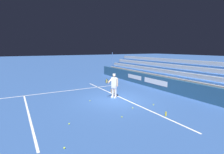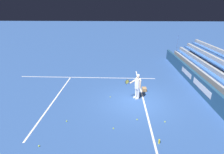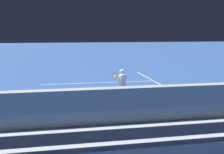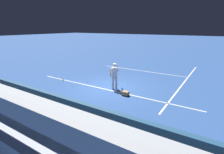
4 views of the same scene
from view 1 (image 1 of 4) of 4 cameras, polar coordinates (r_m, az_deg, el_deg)
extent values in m
plane|color=#2D5193|center=(12.16, 1.36, -7.26)|extent=(160.00, 160.00, 0.00)
cube|color=white|center=(12.42, 3.36, -6.92)|extent=(12.00, 0.10, 0.01)
cube|color=white|center=(14.67, -20.92, -4.99)|extent=(0.10, 12.00, 0.01)
cube|color=white|center=(10.60, -25.61, -10.73)|extent=(8.22, 0.10, 0.01)
cube|color=navy|center=(14.96, 17.19, -2.37)|extent=(21.92, 0.24, 1.10)
cube|color=silver|center=(15.64, 13.88, -1.52)|extent=(2.80, 0.01, 0.44)
cube|color=silver|center=(17.89, 7.31, 0.02)|extent=(2.20, 0.01, 0.40)
cube|color=#9EA3A8|center=(16.30, 21.55, -1.67)|extent=(20.83, 2.40, 1.10)
cube|color=blue|center=(15.59, 19.83, 0.31)|extent=(20.41, 0.40, 0.12)
cube|color=#9EA3A8|center=(15.78, 20.52, 0.90)|extent=(20.83, 0.24, 0.45)
cube|color=blue|center=(16.14, 21.78, 2.10)|extent=(20.41, 0.40, 0.12)
cube|color=#9EA3A8|center=(16.34, 22.42, 2.65)|extent=(20.83, 0.24, 0.45)
cube|color=blue|center=(16.73, 23.59, 3.77)|extent=(20.41, 0.40, 0.12)
cube|color=#9EA3A8|center=(16.94, 24.20, 4.28)|extent=(20.83, 0.24, 0.45)
cylinder|color=#4C70B2|center=(23.22, 0.13, 4.38)|extent=(0.08, 0.08, 2.95)
cylinder|color=silver|center=(12.40, 1.17, -4.83)|extent=(0.15, 0.15, 0.88)
cylinder|color=silver|center=(12.49, 0.24, -4.73)|extent=(0.15, 0.15, 0.88)
cube|color=white|center=(12.45, 1.06, -6.65)|extent=(0.26, 0.29, 0.09)
cube|color=white|center=(12.54, 0.12, -6.54)|extent=(0.26, 0.29, 0.09)
cube|color=silver|center=(12.36, 0.71, -3.16)|extent=(0.40, 0.38, 0.20)
cube|color=white|center=(12.29, 0.71, -1.47)|extent=(0.41, 0.38, 0.58)
sphere|color=beige|center=(12.21, 0.69, 0.50)|extent=(0.21, 0.21, 0.21)
cylinder|color=white|center=(12.19, 0.70, 0.92)|extent=(0.20, 0.20, 0.05)
cylinder|color=beige|center=(12.20, 1.77, -1.74)|extent=(0.09, 0.09, 0.56)
cylinder|color=beige|center=(12.20, -0.72, -1.32)|extent=(0.42, 0.52, 0.24)
cylinder|color=black|center=(11.98, -1.20, -1.27)|extent=(0.20, 0.26, 0.03)
torus|color=black|center=(11.72, -1.78, -1.31)|extent=(0.21, 0.27, 0.31)
cylinder|color=#D6D14C|center=(11.72, -1.78, -1.31)|extent=(0.17, 0.22, 0.27)
cube|color=#A87F51|center=(13.82, 0.53, -4.67)|extent=(0.41, 0.32, 0.26)
sphere|color=#CCE533|center=(10.42, 6.76, -10.02)|extent=(0.07, 0.07, 0.07)
sphere|color=#CCE533|center=(11.81, -7.23, -7.68)|extent=(0.07, 0.07, 0.07)
sphere|color=#CCE533|center=(6.79, -15.29, -21.44)|extent=(0.07, 0.07, 0.07)
sphere|color=#CCE533|center=(9.10, 3.25, -12.88)|extent=(0.07, 0.07, 0.07)
sphere|color=#CCE533|center=(11.22, 13.40, -8.78)|extent=(0.07, 0.07, 0.07)
sphere|color=#CCE533|center=(8.56, -13.84, -14.62)|extent=(0.07, 0.07, 0.07)
cylinder|color=yellow|center=(9.68, 17.18, -11.42)|extent=(0.07, 0.07, 0.22)
camera|label=2|loc=(5.34, 67.77, 28.89)|focal=28.00mm
camera|label=3|loc=(20.34, 39.14, 7.62)|focal=42.00mm
camera|label=4|loc=(22.47, 14.42, 10.46)|focal=28.00mm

